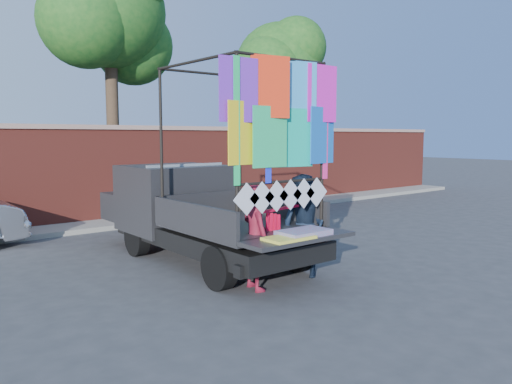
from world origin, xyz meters
TOP-DOWN VIEW (x-y plane):
  - ground at (0.00, 0.00)m, footprint 90.00×90.00m
  - brick_wall at (0.00, 7.00)m, footprint 30.00×0.45m
  - curb at (0.00, 6.30)m, footprint 30.00×1.20m
  - tree_mid at (1.02, 8.12)m, footprint 4.20×3.30m
  - tree_right at (7.52, 8.12)m, footprint 4.20×3.30m
  - pickup_truck at (-0.03, 2.28)m, footprint 2.19×5.50m
  - woman at (-0.39, -0.20)m, footprint 0.48×0.64m
  - man at (0.69, -0.15)m, footprint 0.68×0.85m
  - streamer_bundle at (0.05, -0.19)m, footprint 0.92×0.23m

SIDE VIEW (x-z plane):
  - ground at x=0.00m, z-range 0.00..0.00m
  - curb at x=0.00m, z-range 0.00..0.12m
  - woman at x=-0.39m, z-range 0.00..1.61m
  - man at x=0.69m, z-range 0.00..1.69m
  - pickup_truck at x=-0.03m, z-range -0.86..2.61m
  - streamer_bundle at x=0.05m, z-range 0.67..1.32m
  - brick_wall at x=0.00m, z-range 0.02..2.63m
  - tree_right at x=7.52m, z-range 1.44..8.06m
  - tree_mid at x=1.02m, z-range 1.83..9.56m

